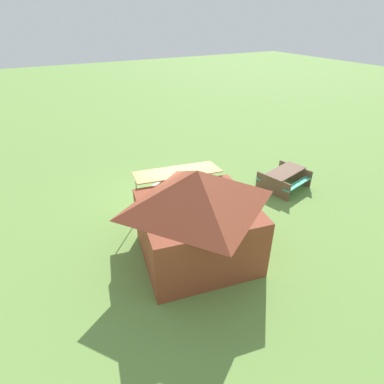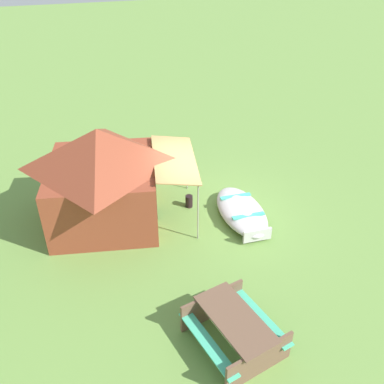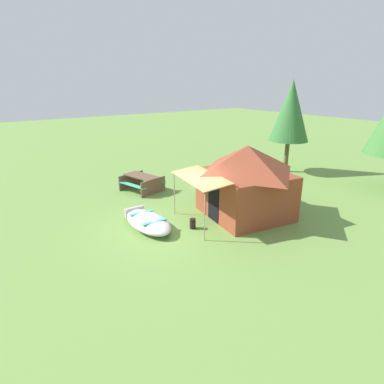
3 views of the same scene
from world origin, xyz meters
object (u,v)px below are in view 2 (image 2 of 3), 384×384
beached_rowboat (242,211)px  cooler_box (140,205)px  picnic_table (235,328)px  fuel_can (189,201)px  canvas_cabin_tent (102,174)px

beached_rowboat → cooler_box: beached_rowboat is taller
beached_rowboat → cooler_box: size_ratio=4.97×
picnic_table → fuel_can: bearing=-6.1°
fuel_can → beached_rowboat: bearing=-127.9°
beached_rowboat → picnic_table: size_ratio=1.21×
beached_rowboat → picnic_table: bearing=155.4°
cooler_box → fuel_can: fuel_can is taller
beached_rowboat → picnic_table: picnic_table is taller
picnic_table → cooler_box: bearing=9.9°
beached_rowboat → canvas_cabin_tent: 4.07m
beached_rowboat → canvas_cabin_tent: canvas_cabin_tent is taller
beached_rowboat → fuel_can: size_ratio=6.78×
beached_rowboat → fuel_can: (1.00, 1.29, -0.05)m
picnic_table → fuel_can: (4.96, -0.53, -0.29)m
canvas_cabin_tent → cooler_box: size_ratio=8.87×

